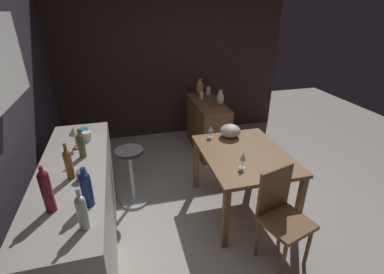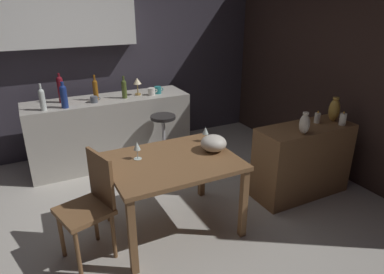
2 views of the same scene
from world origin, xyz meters
TOP-DOWN VIEW (x-y plane):
  - ground_plane at (0.00, 0.00)m, footprint 9.00×9.00m
  - wall_kitchen_back at (-0.06, 2.08)m, footprint 5.20×0.33m
  - wall_side_right at (2.55, 0.30)m, footprint 0.10×4.40m
  - dining_table at (0.16, -0.25)m, footprint 1.16×0.91m
  - kitchen_counter at (0.01, 1.51)m, footprint 2.10×0.60m
  - sideboard_cabinet at (1.72, -0.31)m, footprint 1.10×0.44m
  - chair_near_window at (-0.60, -0.28)m, footprint 0.49×0.49m
  - bar_stool at (0.57, 0.99)m, footprint 0.34×0.34m
  - wine_glass_left at (0.64, -0.01)m, footprint 0.07×0.07m
  - wine_glass_right at (-0.12, -0.10)m, footprint 0.07×0.07m
  - fruit_bowl at (0.59, -0.25)m, footprint 0.25×0.25m
  - wine_bottle_clear at (-0.77, 1.33)m, footprint 0.07×0.07m
  - wine_bottle_cobalt at (-0.54, 1.31)m, footprint 0.08×0.08m
  - wine_bottle_olive at (0.22, 1.42)m, footprint 0.07×0.07m
  - wine_bottle_amber at (-0.13, 1.48)m, footprint 0.06×0.06m
  - wine_bottle_ruby at (-0.54, 1.57)m, footprint 0.07×0.07m
  - cup_white at (0.59, 1.41)m, footprint 0.13×0.10m
  - cup_slate at (-0.18, 1.39)m, footprint 0.13×0.09m
  - cup_teal at (0.69, 1.44)m, footprint 0.13×0.09m
  - counter_lamp at (0.42, 1.49)m, footprint 0.11×0.11m
  - pillar_candle_tall at (2.10, -0.45)m, footprint 0.07×0.07m
  - pillar_candle_short at (1.91, -0.27)m, footprint 0.06×0.06m
  - vase_ceramic_ivory at (1.53, -0.45)m, footprint 0.11×0.11m
  - vase_brass at (2.12, -0.30)m, footprint 0.12×0.12m

SIDE VIEW (x-z plane):
  - ground_plane at x=0.00m, z-range 0.00..0.00m
  - bar_stool at x=0.57m, z-range 0.02..0.76m
  - sideboard_cabinet at x=1.72m, z-range 0.00..0.82m
  - kitchen_counter at x=0.01m, z-range 0.00..0.90m
  - chair_near_window at x=-0.60m, z-range 0.05..0.98m
  - dining_table at x=0.16m, z-range 0.28..1.02m
  - fruit_bowl at x=0.59m, z-range 0.74..0.89m
  - wine_glass_left at x=0.64m, z-range 0.77..0.93m
  - wine_glass_right at x=-0.12m, z-range 0.78..0.95m
  - pillar_candle_short at x=1.91m, z-range 0.81..0.94m
  - pillar_candle_tall at x=2.10m, z-range 0.81..0.96m
  - vase_ceramic_ivory at x=1.53m, z-range 0.81..1.04m
  - cup_slate at x=-0.18m, z-range 0.90..0.98m
  - cup_white at x=0.59m, z-range 0.90..1.00m
  - cup_teal at x=0.69m, z-range 0.90..1.00m
  - vase_brass at x=2.12m, z-range 0.81..1.09m
  - wine_bottle_olive at x=0.22m, z-range 0.89..1.18m
  - wine_bottle_clear at x=-0.77m, z-range 0.88..1.20m
  - wine_bottle_amber at x=-0.13m, z-range 0.88..1.21m
  - wine_bottle_cobalt at x=-0.54m, z-range 0.90..1.21m
  - counter_lamp at x=0.42m, z-range 0.95..1.18m
  - wine_bottle_ruby at x=-0.54m, z-range 0.90..1.26m
  - wall_side_right at x=2.55m, z-range 0.00..2.60m
  - wall_kitchen_back at x=-0.06m, z-range 0.11..2.71m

